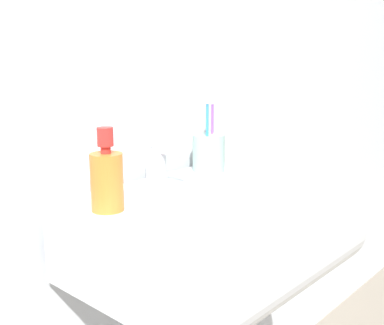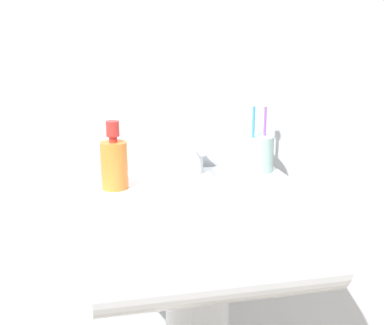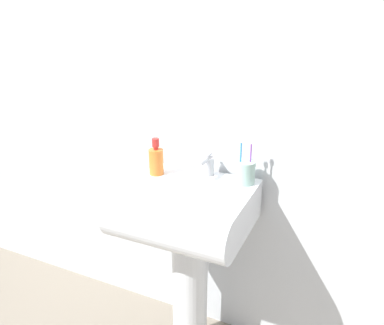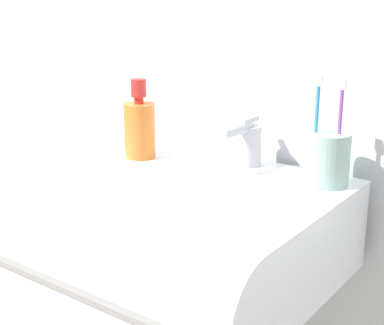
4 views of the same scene
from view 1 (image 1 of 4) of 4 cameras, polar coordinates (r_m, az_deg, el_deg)
name	(u,v)px [view 1 (image 1 of 4)]	position (r m, az deg, el deg)	size (l,w,h in m)	color
wall_back	(120,52)	(1.21, -8.47, 12.78)	(5.00, 0.05, 2.40)	silver
sink_basin	(216,240)	(1.07, 2.91, -9.13)	(0.53, 0.49, 0.18)	white
faucet	(159,163)	(1.17, -3.98, -0.02)	(0.05, 0.13, 0.10)	#B7B7BC
toothbrush_cup	(209,152)	(1.29, 1.99, 1.21)	(0.09, 0.09, 0.20)	#99BFB2
soap_bottle	(107,179)	(0.97, -10.06, -1.91)	(0.07, 0.07, 0.17)	orange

